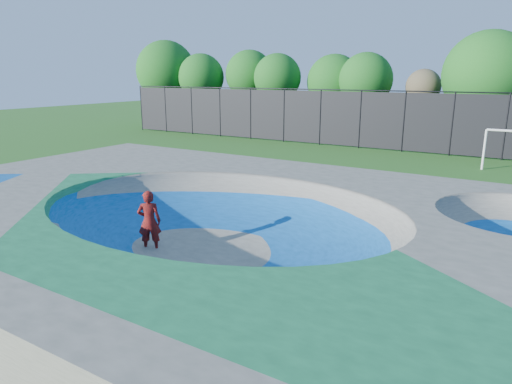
% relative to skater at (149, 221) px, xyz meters
% --- Properties ---
extents(ground, '(120.00, 120.00, 0.00)m').
position_rel_skater_xyz_m(ground, '(1.75, 0.96, -0.92)').
color(ground, '#235A19').
rests_on(ground, ground).
extents(skate_deck, '(22.00, 14.00, 1.50)m').
position_rel_skater_xyz_m(skate_deck, '(1.75, 0.96, -0.17)').
color(skate_deck, gray).
rests_on(skate_deck, ground).
extents(skater, '(0.81, 0.75, 1.85)m').
position_rel_skater_xyz_m(skater, '(0.00, 0.00, 0.00)').
color(skater, red).
rests_on(skater, ground).
extents(skateboard, '(0.73, 0.68, 0.05)m').
position_rel_skater_xyz_m(skateboard, '(0.00, 0.00, -0.90)').
color(skateboard, black).
rests_on(skateboard, ground).
extents(fence, '(48.09, 0.09, 4.04)m').
position_rel_skater_xyz_m(fence, '(1.75, 21.96, 1.17)').
color(fence, black).
rests_on(fence, ground).
extents(treeline, '(53.56, 7.85, 8.29)m').
position_rel_skater_xyz_m(treeline, '(3.73, 26.86, 3.99)').
color(treeline, '#412C20').
rests_on(treeline, ground).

